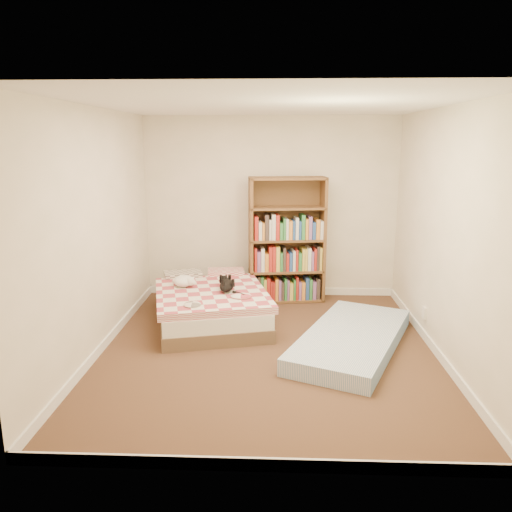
{
  "coord_description": "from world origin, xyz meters",
  "views": [
    {
      "loc": [
        0.08,
        -4.92,
        2.16
      ],
      "look_at": [
        -0.14,
        0.3,
        0.95
      ],
      "focal_mm": 35.0,
      "sensor_mm": 36.0,
      "label": 1
    }
  ],
  "objects_px": {
    "bed": "(211,304)",
    "white_dog": "(184,281)",
    "bookshelf": "(287,257)",
    "floor_mattress": "(351,340)",
    "black_cat": "(227,285)"
  },
  "relations": [
    {
      "from": "bed",
      "to": "white_dog",
      "type": "height_order",
      "value": "white_dog"
    },
    {
      "from": "white_dog",
      "to": "bed",
      "type": "bearing_deg",
      "value": -19.84
    },
    {
      "from": "bookshelf",
      "to": "floor_mattress",
      "type": "bearing_deg",
      "value": -75.28
    },
    {
      "from": "bookshelf",
      "to": "black_cat",
      "type": "xyz_separation_m",
      "value": [
        -0.73,
        -0.95,
        -0.12
      ]
    },
    {
      "from": "floor_mattress",
      "to": "bookshelf",
      "type": "bearing_deg",
      "value": 135.91
    },
    {
      "from": "floor_mattress",
      "to": "black_cat",
      "type": "xyz_separation_m",
      "value": [
        -1.4,
        0.69,
        0.39
      ]
    },
    {
      "from": "floor_mattress",
      "to": "white_dog",
      "type": "height_order",
      "value": "white_dog"
    },
    {
      "from": "bed",
      "to": "bookshelf",
      "type": "height_order",
      "value": "bookshelf"
    },
    {
      "from": "floor_mattress",
      "to": "black_cat",
      "type": "bearing_deg",
      "value": 177.49
    },
    {
      "from": "floor_mattress",
      "to": "black_cat",
      "type": "relative_size",
      "value": 3.11
    },
    {
      "from": "bookshelf",
      "to": "floor_mattress",
      "type": "distance_m",
      "value": 1.84
    },
    {
      "from": "bookshelf",
      "to": "black_cat",
      "type": "relative_size",
      "value": 2.7
    },
    {
      "from": "black_cat",
      "to": "bed",
      "type": "bearing_deg",
      "value": 142.74
    },
    {
      "from": "bed",
      "to": "floor_mattress",
      "type": "relative_size",
      "value": 1.02
    },
    {
      "from": "white_dog",
      "to": "floor_mattress",
      "type": "bearing_deg",
      "value": -35.89
    }
  ]
}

